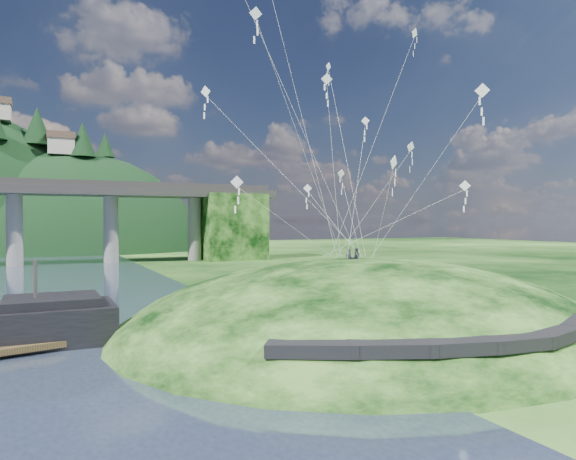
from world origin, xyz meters
name	(u,v)px	position (x,y,z in m)	size (l,w,h in m)	color
ground	(271,349)	(0.00, 0.00, 0.00)	(320.00, 320.00, 0.00)	black
grass_hill	(364,352)	(8.00, 2.00, -1.50)	(36.00, 32.00, 13.00)	black
footpath	(491,335)	(7.46, -9.74, 2.08)	(22.29, 5.84, 0.83)	black
wooden_dock	(92,336)	(-9.53, 6.10, 0.46)	(14.89, 5.45, 1.05)	#3D2E19
kite_flyers	(353,248)	(7.58, 2.76, 5.74)	(1.22, 0.71, 1.52)	#262833
kite_swarm	(338,95)	(6.15, 2.58, 16.32)	(19.44, 17.24, 18.05)	white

